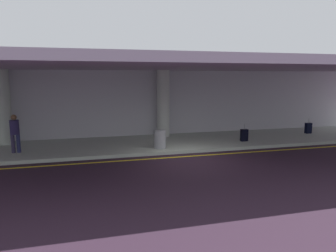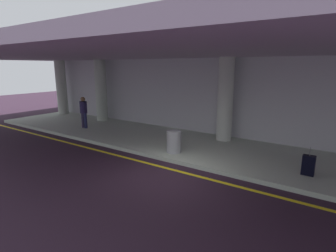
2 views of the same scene
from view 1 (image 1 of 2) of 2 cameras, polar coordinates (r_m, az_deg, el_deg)
ground_plane at (r=13.00m, az=3.93°, el=-6.22°), size 60.00×60.00×0.00m
sidewalk at (r=15.87m, az=0.35°, el=-3.13°), size 26.00×4.20×0.15m
lane_stripe_yellow at (r=13.46m, az=3.24°, el=-5.67°), size 26.00×0.14×0.01m
support_column_left_mid at (r=16.94m, az=-28.23°, el=3.07°), size 0.68×0.68×3.65m
support_column_center at (r=16.95m, az=-0.89°, el=4.14°), size 0.68×0.68×3.65m
ceiling_overhang at (r=15.04m, az=0.87°, el=11.06°), size 28.00×13.20×0.30m
terminal_back_wall at (r=17.76m, az=-1.53°, el=4.12°), size 26.00×0.30×3.80m
traveler_with_luggage at (r=14.87m, az=-26.57°, el=-0.84°), size 0.38×0.38×1.68m
suitcase_upright_primary at (r=16.34m, az=13.96°, el=-1.66°), size 0.36×0.22×0.90m
suitcase_upright_secondary at (r=19.89m, az=24.59°, el=-0.35°), size 0.36×0.22×0.90m
trash_bin_steel at (r=14.25m, az=-1.52°, el=-2.47°), size 0.56×0.56×0.85m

